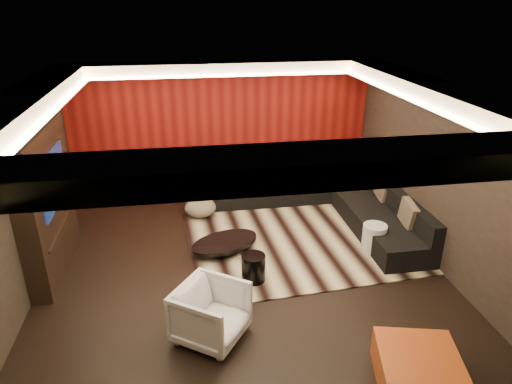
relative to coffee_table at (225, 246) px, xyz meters
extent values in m
cube|color=black|center=(0.22, -0.60, -0.13)|extent=(6.00, 6.00, 0.02)
cube|color=silver|center=(0.22, -0.60, 2.69)|extent=(6.00, 6.00, 0.02)
cube|color=black|center=(0.22, 2.41, 1.28)|extent=(6.00, 0.02, 2.80)
cube|color=black|center=(-2.79, -0.60, 1.28)|extent=(0.02, 6.00, 2.80)
cube|color=black|center=(3.23, -0.60, 1.28)|extent=(0.02, 6.00, 2.80)
cube|color=#6B0C0A|center=(0.22, 2.37, 1.28)|extent=(5.98, 0.05, 2.78)
cube|color=silver|center=(0.22, 2.10, 2.57)|extent=(6.00, 0.60, 0.22)
cube|color=silver|center=(0.22, -3.30, 2.57)|extent=(6.00, 0.60, 0.22)
cube|color=silver|center=(-2.48, -0.60, 2.57)|extent=(0.60, 4.80, 0.22)
cube|color=silver|center=(2.92, -0.60, 2.57)|extent=(0.60, 4.80, 0.22)
cube|color=#FFD899|center=(0.22, 1.76, 2.48)|extent=(4.80, 0.08, 0.04)
cube|color=#FFD899|center=(0.22, -2.96, 2.48)|extent=(4.80, 0.08, 0.04)
cube|color=#FFD899|center=(-2.14, -0.60, 2.48)|extent=(0.08, 4.80, 0.04)
cube|color=#FFD899|center=(2.58, -0.60, 2.48)|extent=(0.08, 4.80, 0.04)
cube|color=black|center=(-2.63, 0.00, 0.98)|extent=(0.30, 2.00, 2.20)
cube|color=black|center=(-2.47, 0.00, 1.33)|extent=(0.04, 1.30, 0.80)
cube|color=black|center=(-2.47, 0.00, 0.58)|extent=(0.04, 1.60, 0.04)
cube|color=#C4B78F|center=(1.42, 0.16, -0.11)|extent=(4.20, 3.27, 0.02)
cylinder|color=black|center=(0.00, 0.00, 0.00)|extent=(1.53, 1.53, 0.19)
cylinder|color=black|center=(0.33, -0.90, 0.11)|extent=(0.41, 0.41, 0.42)
ellipsoid|color=beige|center=(-0.33, 1.41, 0.07)|extent=(0.78, 0.78, 0.33)
cylinder|color=silver|center=(2.43, -0.38, 0.13)|extent=(0.42, 0.42, 0.49)
cube|color=#9E3C14|center=(1.79, -3.10, 0.07)|extent=(1.03, 1.03, 0.38)
imported|color=silver|center=(-0.37, -2.01, 0.24)|extent=(1.09, 1.08, 0.72)
cube|color=black|center=(1.47, 1.95, 0.08)|extent=(3.50, 0.90, 0.40)
cube|color=black|center=(1.47, 2.30, 0.46)|extent=(3.50, 0.20, 0.35)
cube|color=black|center=(2.77, 0.20, 0.08)|extent=(0.90, 2.60, 0.40)
cube|color=black|center=(3.12, 0.20, 0.46)|extent=(0.20, 2.60, 0.35)
cube|color=black|center=(-0.33, 1.95, 0.18)|extent=(0.20, 0.90, 0.60)
cube|color=#C1AB8E|center=(3.01, -0.31, 0.50)|extent=(0.12, 0.50, 0.50)
cube|color=#C1AB8E|center=(1.54, 2.07, 0.50)|extent=(0.42, 0.20, 0.44)
cube|color=#C1AB8E|center=(2.60, 1.71, 0.50)|extent=(0.42, 0.20, 0.44)
cube|color=#C1AB8E|center=(3.03, 0.76, 0.50)|extent=(0.12, 0.50, 0.50)
camera|label=1|loc=(-0.56, -6.55, 3.80)|focal=32.00mm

